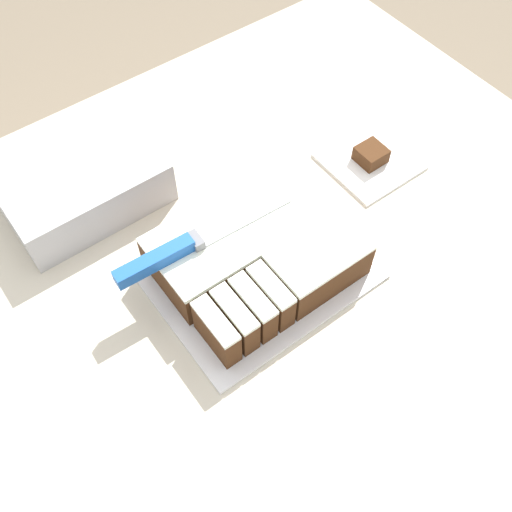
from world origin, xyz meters
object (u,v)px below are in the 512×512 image
(cake_board, at_px, (256,270))
(cake, at_px, (257,254))
(knife, at_px, (174,251))
(storage_box, at_px, (80,183))
(brownie, at_px, (371,155))

(cake_board, bearing_deg, cake, 38.89)
(cake, bearing_deg, knife, 155.75)
(cake_board, bearing_deg, storage_box, 116.70)
(knife, xyz_separation_m, brownie, (0.41, 0.01, -0.07))
(cake, xyz_separation_m, knife, (-0.11, 0.05, 0.04))
(cake, bearing_deg, cake_board, -141.11)
(knife, height_order, brownie, knife)
(cake, relative_size, storage_box, 1.08)
(storage_box, bearing_deg, brownie, -27.04)
(cake_board, height_order, storage_box, storage_box)
(cake_board, height_order, brownie, brownie)
(brownie, height_order, storage_box, storage_box)
(knife, xyz_separation_m, storage_box, (-0.04, 0.24, -0.05))
(cake_board, distance_m, storage_box, 0.33)
(cake, xyz_separation_m, brownie, (0.30, 0.06, -0.02))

